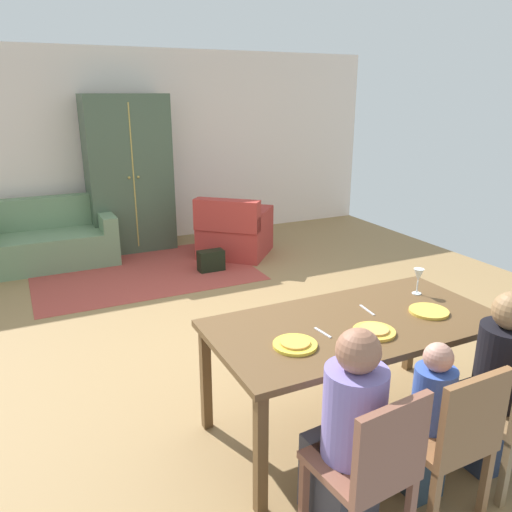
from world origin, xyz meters
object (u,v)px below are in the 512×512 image
Objects in this scene: dining_chair_child at (452,434)px; person_child at (425,425)px; person_woman at (494,388)px; wine_glass at (418,276)px; dining_table at (355,331)px; plate_near_man at (295,345)px; armchair at (234,232)px; plate_near_woman at (429,311)px; couch at (48,241)px; handbag at (211,261)px; person_man at (347,438)px; dining_chair_man at (371,464)px; armoire at (129,174)px; plate_near_child at (374,332)px.

dining_chair_child is 0.94× the size of person_child.
wine_glass is at bearing 79.32° from person_woman.
wine_glass is (0.66, 0.18, 0.20)m from dining_table.
dining_chair_child reaches higher than plate_near_man.
plate_near_man is at bearing 152.52° from person_woman.
wine_glass is (1.16, 0.30, 0.12)m from plate_near_man.
plate_near_man is 4.09m from armchair.
person_child is 4.46m from armchair.
couch is at bearing 113.77° from plate_near_woman.
person_woman is 3.47× the size of handbag.
plate_near_woman is 0.78× the size of handbag.
plate_near_woman is 0.23× the size of person_man.
handbag is (-0.38, 3.10, -0.76)m from wine_glass.
couch is (-1.49, 4.44, -0.38)m from dining_table.
person_woman is (0.50, 0.18, 0.02)m from dining_chair_child.
person_child reaches higher than plate_near_man.
person_man reaches higher than wine_glass.
dining_chair_man is 1.01m from person_woman.
dining_chair_child is 0.72× the size of armchair.
wine_glass is 0.15× the size of armchair.
person_woman reaches higher than dining_chair_man.
plate_near_man is at bearing -178.86° from plate_near_woman.
armoire is at bearing 88.34° from plate_near_man.
dining_table is 3.34m from handbag.
armoire is at bearing 88.47° from person_man.
plate_near_woman is (0.50, -0.10, 0.08)m from dining_table.
dining_table is at bearing -85.53° from armoire.
wine_glass is at bearing -92.14° from armchair.
couch is (-1.50, 5.25, -0.19)m from dining_chair_child.
person_man is 1.20× the size of person_child.
person_child is at bearing 18.96° from dining_chair_man.
dining_chair_man is at bearing -139.12° from wine_glass.
plate_near_man and plate_near_woman have the same top height.
plate_near_child is 0.23× the size of person_woman.
wine_glass is 0.17× the size of person_man.
dining_chair_man is 0.54× the size of couch.
person_woman reaches higher than wine_glass.
wine_glass is at bearing 28.70° from plate_near_child.
plate_near_child is 0.78× the size of handbag.
plate_near_woman is 1.17m from person_man.
plate_near_child is at bearing -101.41° from armchair.
couch is at bearing -169.00° from armoire.
person_woman reaches higher than plate_near_child.
dining_chair_child is 0.18m from person_child.
person_woman is 4.39m from armchair.
couch is at bearing 146.83° from handbag.
dining_chair_man is 1.00× the size of dining_chair_child.
plate_near_child is 1.00× the size of plate_near_woman.
person_man is at bearing -101.28° from handbag.
plate_near_man is at bearing 125.83° from dining_chair_child.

